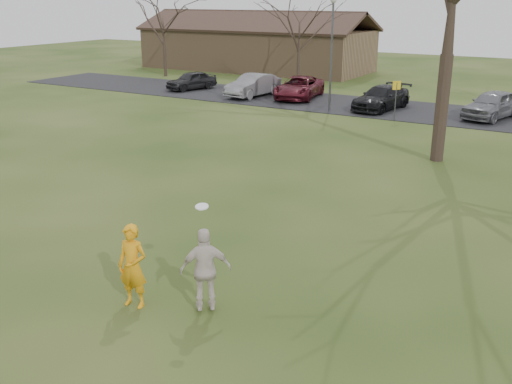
% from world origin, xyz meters
% --- Properties ---
extents(ground, '(120.00, 120.00, 0.00)m').
position_xyz_m(ground, '(0.00, 0.00, 0.00)').
color(ground, '#1E380F').
rests_on(ground, ground).
extents(parking_strip, '(62.00, 6.50, 0.04)m').
position_xyz_m(parking_strip, '(0.00, 25.00, 0.02)').
color(parking_strip, black).
rests_on(parking_strip, ground).
extents(player_defender, '(0.73, 0.53, 1.84)m').
position_xyz_m(player_defender, '(-0.63, -0.04, 0.92)').
color(player_defender, orange).
rests_on(player_defender, ground).
extents(car_0, '(2.55, 4.01, 1.27)m').
position_xyz_m(car_0, '(-17.64, 25.01, 0.67)').
color(car_0, black).
rests_on(car_0, parking_strip).
extents(car_1, '(2.06, 4.55, 1.45)m').
position_xyz_m(car_1, '(-12.38, 24.67, 0.76)').
color(car_1, gray).
rests_on(car_1, parking_strip).
extents(car_2, '(3.06, 5.25, 1.37)m').
position_xyz_m(car_2, '(-9.46, 25.53, 0.73)').
color(car_2, '#5A1520').
rests_on(car_2, parking_strip).
extents(car_3, '(2.58, 4.85, 1.34)m').
position_xyz_m(car_3, '(-3.59, 24.45, 0.71)').
color(car_3, black).
rests_on(car_3, parking_strip).
extents(car_4, '(2.89, 4.69, 1.49)m').
position_xyz_m(car_4, '(2.40, 24.93, 0.79)').
color(car_4, slate).
rests_on(car_4, parking_strip).
extents(catching_play, '(1.10, 1.00, 2.29)m').
position_xyz_m(catching_play, '(0.85, 0.51, 0.98)').
color(catching_play, beige).
rests_on(catching_play, ground).
extents(building, '(20.60, 8.50, 5.14)m').
position_xyz_m(building, '(-20.00, 38.00, 1.93)').
color(building, '#8C6D4C').
rests_on(building, ground).
extents(lamp_post, '(0.34, 0.34, 6.27)m').
position_xyz_m(lamp_post, '(-6.00, 22.50, 3.97)').
color(lamp_post, '#47474C').
rests_on(lamp_post, ground).
extents(sign_yellow, '(0.35, 0.35, 2.08)m').
position_xyz_m(sign_yellow, '(-2.00, 22.00, 1.45)').
color(sign_yellow, '#47474C').
rests_on(sign_yellow, ground).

